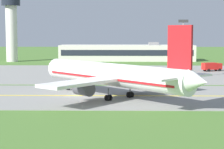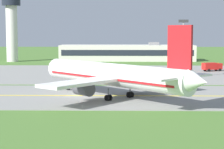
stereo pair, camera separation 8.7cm
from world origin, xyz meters
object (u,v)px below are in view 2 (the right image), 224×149
at_px(apron_light_mast, 183,42).
at_px(control_tower, 12,20).
at_px(airplane_lead, 114,75).
at_px(service_truck_catering, 212,66).

bearing_deg(apron_light_mast, control_tower, 134.52).
xyz_separation_m(control_tower, apron_light_mast, (58.18, -59.16, -6.85)).
distance_m(airplane_lead, control_tower, 99.46).
xyz_separation_m(airplane_lead, apron_light_mast, (16.67, 30.42, 5.19)).
bearing_deg(airplane_lead, control_tower, 114.86).
bearing_deg(apron_light_mast, service_truck_catering, 59.68).
bearing_deg(control_tower, service_truck_catering, -29.33).
xyz_separation_m(service_truck_catering, control_tower, (-69.83, 39.23, 14.64)).
distance_m(control_tower, apron_light_mast, 83.26).
relative_size(airplane_lead, apron_light_mast, 2.16).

